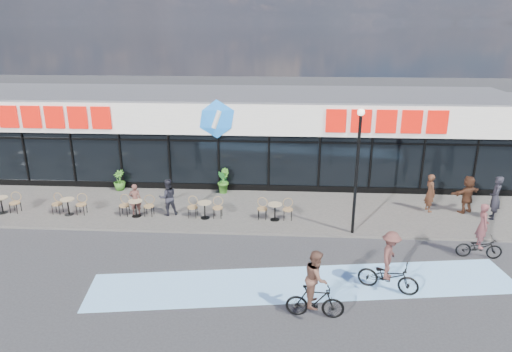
% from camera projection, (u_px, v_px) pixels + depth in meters
% --- Properties ---
extents(ground, '(120.00, 120.00, 0.00)m').
position_uv_depth(ground, '(193.00, 258.00, 16.70)').
color(ground, '#28282B').
rests_on(ground, ground).
extents(sidewalk, '(44.00, 5.00, 0.10)m').
position_uv_depth(sidewalk, '(212.00, 209.00, 20.94)').
color(sidewalk, '#53504A').
rests_on(sidewalk, ground).
extents(bike_lane, '(14.17, 4.13, 0.01)m').
position_uv_depth(bike_lane, '(304.00, 283.00, 15.04)').
color(bike_lane, '#7EB9EE').
rests_on(bike_lane, ground).
extents(building, '(30.60, 6.57, 4.75)m').
position_uv_depth(building, '(226.00, 133.00, 25.35)').
color(building, black).
rests_on(building, ground).
extents(lamp_post, '(0.28, 0.28, 5.06)m').
position_uv_depth(lamp_post, '(357.00, 161.00, 17.52)').
color(lamp_post, black).
rests_on(lamp_post, sidewalk).
extents(bistro_set_1, '(1.54, 0.62, 0.90)m').
position_uv_depth(bistro_set_1, '(3.00, 203.00, 20.35)').
color(bistro_set_1, '#9D8C65').
rests_on(bistro_set_1, sidewalk).
extents(bistro_set_2, '(1.54, 0.62, 0.90)m').
position_uv_depth(bistro_set_2, '(69.00, 204.00, 20.17)').
color(bistro_set_2, '#9D8C65').
rests_on(bistro_set_2, sidewalk).
extents(bistro_set_3, '(1.54, 0.62, 0.90)m').
position_uv_depth(bistro_set_3, '(136.00, 206.00, 19.98)').
color(bistro_set_3, '#9D8C65').
rests_on(bistro_set_3, sidewalk).
extents(bistro_set_4, '(1.54, 0.62, 0.90)m').
position_uv_depth(bistro_set_4, '(205.00, 208.00, 19.80)').
color(bistro_set_4, '#9D8C65').
rests_on(bistro_set_4, sidewalk).
extents(bistro_set_5, '(1.54, 0.62, 0.90)m').
position_uv_depth(bistro_set_5, '(275.00, 209.00, 19.62)').
color(bistro_set_5, '#9D8C65').
rests_on(bistro_set_5, sidewalk).
extents(potted_plant_left, '(0.73, 0.73, 1.03)m').
position_uv_depth(potted_plant_left, '(119.00, 180.00, 23.06)').
color(potted_plant_left, '#2F641C').
rests_on(potted_plant_left, sidewalk).
extents(potted_plant_mid, '(0.64, 0.72, 1.10)m').
position_uv_depth(potted_plant_mid, '(223.00, 181.00, 22.82)').
color(potted_plant_mid, '#1D6525').
rests_on(potted_plant_mid, sidewalk).
extents(potted_plant_right, '(0.68, 0.78, 1.23)m').
position_uv_depth(potted_plant_right, '(223.00, 181.00, 22.69)').
color(potted_plant_right, '#356F1F').
rests_on(potted_plant_right, sidewalk).
extents(patron_left, '(0.59, 0.46, 1.42)m').
position_uv_depth(patron_left, '(135.00, 199.00, 20.03)').
color(patron_left, '#502F29').
rests_on(patron_left, sidewalk).
extents(patron_right, '(0.98, 0.89, 1.64)m').
position_uv_depth(patron_right, '(168.00, 197.00, 19.97)').
color(patron_right, black).
rests_on(patron_right, sidewalk).
extents(pedestrian_a, '(0.69, 0.82, 1.92)m').
position_uv_depth(pedestrian_a, '(495.00, 198.00, 19.54)').
color(pedestrian_a, black).
rests_on(pedestrian_a, sidewalk).
extents(pedestrian_b, '(0.53, 0.70, 1.74)m').
position_uv_depth(pedestrian_b, '(430.00, 193.00, 20.36)').
color(pedestrian_b, '#3D2215').
rests_on(pedestrian_b, sidewalk).
extents(pedestrian_c, '(1.64, 1.17, 1.71)m').
position_uv_depth(pedestrian_c, '(467.00, 194.00, 20.22)').
color(pedestrian_c, '#412517').
rests_on(pedestrian_c, sidewalk).
extents(cyclist_a, '(2.03, 1.31, 2.06)m').
position_uv_depth(cyclist_a, '(389.00, 267.00, 14.41)').
color(cyclist_a, black).
rests_on(cyclist_a, ground).
extents(cyclist_b, '(1.65, 0.69, 2.12)m').
position_uv_depth(cyclist_b, '(480.00, 240.00, 16.49)').
color(cyclist_b, black).
rests_on(cyclist_b, ground).
extents(cyclist_c, '(1.73, 0.87, 2.14)m').
position_uv_depth(cyclist_c, '(316.00, 289.00, 13.06)').
color(cyclist_c, black).
rests_on(cyclist_c, ground).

